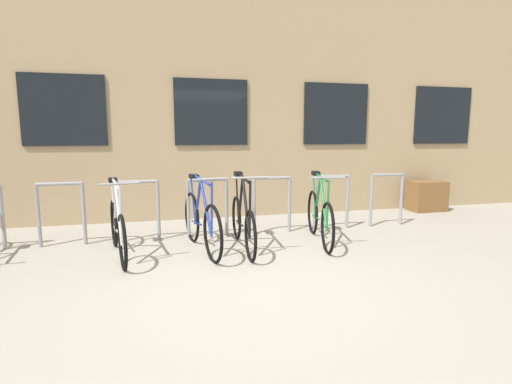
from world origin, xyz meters
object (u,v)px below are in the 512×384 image
(bicycle_blue, at_px, (201,221))
(planter_box, at_px, (427,196))
(bicycle_silver, at_px, (118,227))
(bicycle_black, at_px, (243,221))
(bicycle_green, at_px, (319,216))

(bicycle_blue, bearing_deg, planter_box, 18.96)
(bicycle_silver, xyz_separation_m, bicycle_black, (1.60, -0.04, 0.00))
(bicycle_blue, relative_size, planter_box, 2.46)
(bicycle_silver, height_order, planter_box, bicycle_silver)
(bicycle_black, distance_m, planter_box, 4.46)
(bicycle_black, distance_m, bicycle_blue, 0.55)
(planter_box, bearing_deg, bicycle_silver, -164.34)
(bicycle_silver, xyz_separation_m, planter_box, (5.74, 1.61, -0.07))
(bicycle_blue, distance_m, planter_box, 4.96)
(bicycle_silver, xyz_separation_m, bicycle_green, (2.72, 0.01, 0.01))
(bicycle_blue, bearing_deg, bicycle_green, 0.35)
(bicycle_green, xyz_separation_m, bicycle_blue, (-1.68, -0.01, 0.01))
(bicycle_silver, relative_size, bicycle_green, 1.00)
(bicycle_silver, distance_m, bicycle_black, 1.60)
(bicycle_black, height_order, bicycle_blue, bicycle_black)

